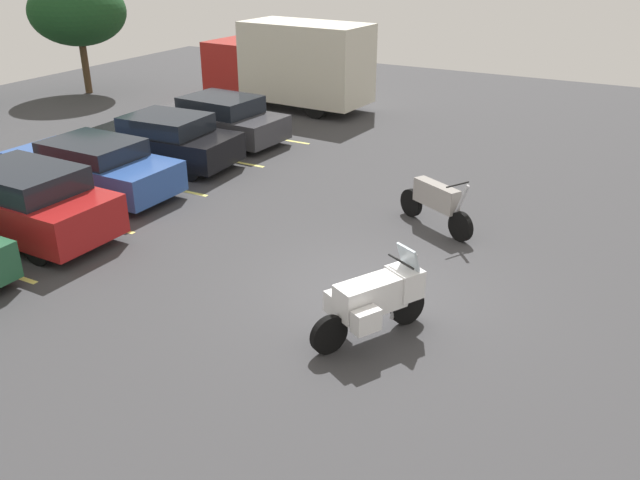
{
  "coord_description": "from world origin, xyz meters",
  "views": [
    {
      "loc": [
        -9.74,
        -4.32,
        5.93
      ],
      "look_at": [
        -0.41,
        0.79,
        1.01
      ],
      "focal_mm": 36.87,
      "sensor_mm": 36.0,
      "label": 1
    }
  ],
  "objects_px": {
    "box_truck": "(291,64)",
    "car_blue": "(92,167)",
    "motorcycle_touring": "(376,298)",
    "car_red": "(16,201)",
    "car_charcoal": "(219,119)",
    "car_black": "(165,140)",
    "motorcycle_second": "(436,202)"
  },
  "relations": [
    {
      "from": "car_charcoal",
      "to": "car_blue",
      "type": "bearing_deg",
      "value": -179.74
    },
    {
      "from": "motorcycle_touring",
      "to": "car_blue",
      "type": "bearing_deg",
      "value": 73.73
    },
    {
      "from": "motorcycle_touring",
      "to": "car_black",
      "type": "height_order",
      "value": "same"
    },
    {
      "from": "car_charcoal",
      "to": "box_truck",
      "type": "distance_m",
      "value": 5.16
    },
    {
      "from": "motorcycle_touring",
      "to": "box_truck",
      "type": "bearing_deg",
      "value": 35.83
    },
    {
      "from": "car_charcoal",
      "to": "box_truck",
      "type": "bearing_deg",
      "value": 4.38
    },
    {
      "from": "motorcycle_touring",
      "to": "car_charcoal",
      "type": "height_order",
      "value": "motorcycle_touring"
    },
    {
      "from": "car_red",
      "to": "car_charcoal",
      "type": "relative_size",
      "value": 1.1
    },
    {
      "from": "car_black",
      "to": "box_truck",
      "type": "bearing_deg",
      "value": 3.79
    },
    {
      "from": "car_red",
      "to": "box_truck",
      "type": "bearing_deg",
      "value": 4.08
    },
    {
      "from": "car_blue",
      "to": "box_truck",
      "type": "height_order",
      "value": "box_truck"
    },
    {
      "from": "motorcycle_touring",
      "to": "car_charcoal",
      "type": "bearing_deg",
      "value": 48.58
    },
    {
      "from": "car_red",
      "to": "car_blue",
      "type": "relative_size",
      "value": 1.06
    },
    {
      "from": "car_blue",
      "to": "motorcycle_touring",
      "type": "bearing_deg",
      "value": -106.27
    },
    {
      "from": "car_blue",
      "to": "car_charcoal",
      "type": "bearing_deg",
      "value": 0.26
    },
    {
      "from": "car_blue",
      "to": "car_charcoal",
      "type": "xyz_separation_m",
      "value": [
        5.32,
        0.02,
        0.02
      ]
    },
    {
      "from": "motorcycle_second",
      "to": "car_charcoal",
      "type": "xyz_separation_m",
      "value": [
        3.3,
        8.37,
        0.08
      ]
    },
    {
      "from": "box_truck",
      "to": "car_blue",
      "type": "bearing_deg",
      "value": -177.73
    },
    {
      "from": "car_blue",
      "to": "motorcycle_second",
      "type": "bearing_deg",
      "value": -76.42
    },
    {
      "from": "motorcycle_touring",
      "to": "car_black",
      "type": "bearing_deg",
      "value": 59.45
    },
    {
      "from": "motorcycle_second",
      "to": "car_black",
      "type": "bearing_deg",
      "value": 85.84
    },
    {
      "from": "car_blue",
      "to": "box_truck",
      "type": "bearing_deg",
      "value": 2.27
    },
    {
      "from": "car_black",
      "to": "car_charcoal",
      "type": "relative_size",
      "value": 0.97
    },
    {
      "from": "motorcycle_touring",
      "to": "car_charcoal",
      "type": "relative_size",
      "value": 0.45
    },
    {
      "from": "motorcycle_second",
      "to": "box_truck",
      "type": "bearing_deg",
      "value": 46.33
    },
    {
      "from": "motorcycle_touring",
      "to": "box_truck",
      "type": "xyz_separation_m",
      "value": [
        12.99,
        9.38,
        0.94
      ]
    },
    {
      "from": "motorcycle_touring",
      "to": "car_red",
      "type": "distance_m",
      "value": 8.45
    },
    {
      "from": "motorcycle_touring",
      "to": "motorcycle_second",
      "type": "bearing_deg",
      "value": 7.7
    },
    {
      "from": "car_red",
      "to": "car_charcoal",
      "type": "xyz_separation_m",
      "value": [
        7.96,
        0.54,
        -0.07
      ]
    },
    {
      "from": "car_red",
      "to": "car_black",
      "type": "distance_m",
      "value": 5.27
    },
    {
      "from": "motorcycle_second",
      "to": "car_black",
      "type": "height_order",
      "value": "car_black"
    },
    {
      "from": "motorcycle_touring",
      "to": "car_charcoal",
      "type": "distance_m",
      "value": 12.0
    }
  ]
}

